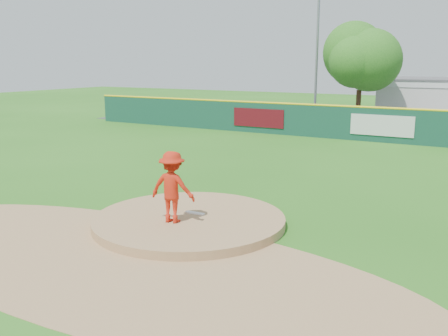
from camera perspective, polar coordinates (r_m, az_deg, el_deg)
The scene contains 12 objects.
ground at distance 14.48m, azimuth -3.98°, elevation -6.48°, with size 120.00×120.00×0.00m, color #286B19.
pitchers_mound at distance 14.48m, azimuth -3.98°, elevation -6.48°, with size 5.50×5.50×0.50m, color #9E774C.
pitching_rubber at distance 14.63m, azimuth -3.34°, elevation -5.16°, with size 0.60×0.15×0.04m, color white.
infield_dirt_arc at distance 12.26m, azimuth -11.94°, elevation -10.20°, with size 15.40×15.40×0.01m, color #9E774C.
parking_lot at distance 39.40m, azimuth 18.55°, elevation 4.75°, with size 44.00×16.00×0.02m, color #38383A.
pitcher at distance 13.71m, azimuth -5.93°, elevation -2.18°, with size 1.28×0.73×1.98m, color red.
van at distance 35.00m, azimuth 17.90°, elevation 4.94°, with size 1.96×4.25×1.18m, color white.
fence_banners at distance 31.26m, azimuth 10.48°, elevation 5.25°, with size 11.51×0.04×1.20m.
playground_slide at distance 39.90m, azimuth -0.54°, elevation 6.43°, with size 0.87×2.45×1.35m.
outfield_fence at distance 30.56m, azimuth 15.22°, elevation 5.05°, with size 40.00×0.14×2.07m.
deciduous_tree at distance 37.64m, azimuth 15.35°, elevation 11.57°, with size 5.60×5.60×7.36m.
light_pole_left at distance 40.76m, azimuth 10.62°, elevation 13.90°, with size 1.75×0.25×11.00m.
Camera 1 is at (7.71, -11.36, 4.59)m, focal length 40.00 mm.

